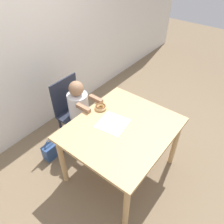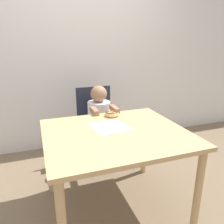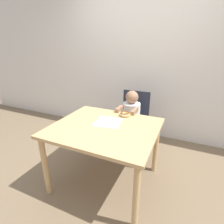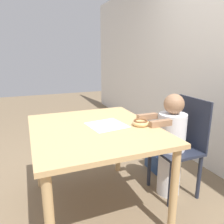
{
  "view_description": "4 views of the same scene",
  "coord_description": "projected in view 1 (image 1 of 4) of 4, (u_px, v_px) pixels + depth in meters",
  "views": [
    {
      "loc": [
        -1.36,
        -0.93,
        2.36
      ],
      "look_at": [
        0.02,
        0.15,
        0.88
      ],
      "focal_mm": 35.0,
      "sensor_mm": 36.0,
      "label": 1
    },
    {
      "loc": [
        -0.58,
        -1.54,
        1.45
      ],
      "look_at": [
        0.02,
        0.15,
        0.88
      ],
      "focal_mm": 35.0,
      "sensor_mm": 36.0,
      "label": 2
    },
    {
      "loc": [
        0.79,
        -1.56,
        1.6
      ],
      "look_at": [
        0.02,
        0.15,
        0.88
      ],
      "focal_mm": 28.0,
      "sensor_mm": 36.0,
      "label": 3
    },
    {
      "loc": [
        1.63,
        -0.5,
        1.34
      ],
      "look_at": [
        0.02,
        0.15,
        0.88
      ],
      "focal_mm": 35.0,
      "sensor_mm": 36.0,
      "label": 4
    }
  ],
  "objects": [
    {
      "name": "donut",
      "position": [
        101.0,
        107.0,
        2.51
      ],
      "size": [
        0.14,
        0.14,
        0.05
      ],
      "color": "#DBB270",
      "rests_on": "dining_table"
    },
    {
      "name": "chair",
      "position": [
        73.0,
        111.0,
        2.9
      ],
      "size": [
        0.42,
        0.39,
        0.94
      ],
      "color": "#232838",
      "rests_on": "ground_plane"
    },
    {
      "name": "ground_plane",
      "position": [
        120.0,
        170.0,
        2.78
      ],
      "size": [
        12.0,
        12.0,
        0.0
      ],
      "primitive_type": "plane",
      "color": "#7A664C"
    },
    {
      "name": "child_figure",
      "position": [
        80.0,
        114.0,
        2.84
      ],
      "size": [
        0.27,
        0.43,
        1.0
      ],
      "color": "white",
      "rests_on": "ground_plane"
    },
    {
      "name": "wall_back",
      "position": [
        26.0,
        47.0,
        2.67
      ],
      "size": [
        8.0,
        0.05,
        2.5
      ],
      "color": "silver",
      "rests_on": "ground_plane"
    },
    {
      "name": "napkin",
      "position": [
        113.0,
        123.0,
        2.34
      ],
      "size": [
        0.33,
        0.33,
        0.0
      ],
      "color": "white",
      "rests_on": "dining_table"
    },
    {
      "name": "dining_table",
      "position": [
        122.0,
        134.0,
        2.35
      ],
      "size": [
        1.15,
        1.0,
        0.76
      ],
      "color": "tan",
      "rests_on": "ground_plane"
    },
    {
      "name": "handbag",
      "position": [
        53.0,
        149.0,
        2.89
      ],
      "size": [
        0.26,
        0.12,
        0.32
      ],
      "color": "#2D4C84",
      "rests_on": "ground_plane"
    }
  ]
}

